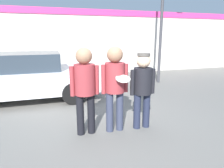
{
  "coord_description": "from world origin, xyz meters",
  "views": [
    {
      "loc": [
        -1.08,
        -4.03,
        1.94
      ],
      "look_at": [
        0.12,
        -0.13,
        0.97
      ],
      "focal_mm": 32.0,
      "sensor_mm": 36.0,
      "label": 1
    }
  ],
  "objects": [
    {
      "name": "parked_car_near",
      "position": [
        -1.86,
        2.46,
        0.75
      ],
      "size": [
        4.3,
        1.85,
        1.46
      ],
      "color": "silver",
      "rests_on": "ground"
    },
    {
      "name": "storefront_building",
      "position": [
        0.0,
        6.23,
        1.66
      ],
      "size": [
        24.0,
        0.22,
        3.26
      ],
      "color": "beige",
      "rests_on": "ground"
    },
    {
      "name": "ground_plane",
      "position": [
        0.0,
        0.0,
        0.0
      ],
      "size": [
        56.0,
        56.0,
        0.0
      ],
      "primitive_type": "plane",
      "color": "#66635E"
    },
    {
      "name": "person_left",
      "position": [
        -0.48,
        -0.28,
        1.05
      ],
      "size": [
        0.57,
        0.4,
        1.74
      ],
      "color": "black",
      "rests_on": "ground"
    },
    {
      "name": "person_right",
      "position": [
        0.72,
        -0.36,
        0.97
      ],
      "size": [
        0.56,
        0.39,
        1.61
      ],
      "color": "#1E2338",
      "rests_on": "ground"
    },
    {
      "name": "person_middle_with_frisbee",
      "position": [
        0.12,
        -0.33,
        1.06
      ],
      "size": [
        0.56,
        0.61,
        1.75
      ],
      "color": "#2D3347",
      "rests_on": "ground"
    }
  ]
}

